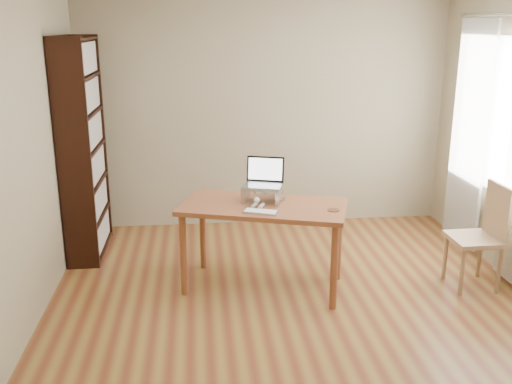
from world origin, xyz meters
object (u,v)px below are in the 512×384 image
object	(u,v)px
chair	(483,232)
laptop	(262,178)
desk	(263,216)
keyboard	(261,212)
bookshelf	(83,149)
cat	(263,193)

from	to	relation	value
chair	laptop	bearing A→B (deg)	170.02
desk	keyboard	xyz separation A→B (m)	(-0.05, -0.22, 0.11)
keyboard	bookshelf	bearing A→B (deg)	164.45
keyboard	cat	distance (m)	0.34
bookshelf	desk	bearing A→B (deg)	-31.28
laptop	keyboard	xyz separation A→B (m)	(-0.05, -0.36, -0.18)
laptop	cat	size ratio (longest dim) A/B	0.77
desk	laptop	bearing A→B (deg)	107.54
cat	bookshelf	bearing A→B (deg)	177.45
cat	chair	size ratio (longest dim) A/B	0.53
desk	laptop	world-z (taller)	laptop
bookshelf	laptop	size ratio (longest dim) A/B	5.61
bookshelf	keyboard	world-z (taller)	bookshelf
desk	cat	world-z (taller)	cat
bookshelf	cat	xyz separation A→B (m)	(1.63, -0.88, -0.23)
bookshelf	laptop	xyz separation A→B (m)	(1.62, -0.85, -0.11)
desk	chair	bearing A→B (deg)	12.30
laptop	keyboard	world-z (taller)	laptop
bookshelf	laptop	distance (m)	1.83
cat	chair	bearing A→B (deg)	16.99
cat	chair	xyz separation A→B (m)	(1.85, -0.28, -0.32)
desk	keyboard	bearing A→B (deg)	-85.17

